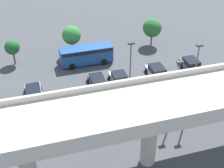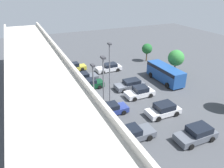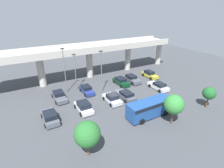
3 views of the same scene
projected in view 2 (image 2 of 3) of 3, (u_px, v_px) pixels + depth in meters
The scene contains 18 objects.
ground_plane at pixel (123, 94), 32.97m from camera, with size 95.25×95.25×0.00m, color #424449.
highway_overpass at pixel (36, 67), 25.94m from camera, with size 45.94×6.30×7.97m.
parked_car_0 at pixel (196, 134), 23.21m from camera, with size 2.20×4.58×1.59m.
parked_car_1 at pixel (132, 134), 23.31m from camera, with size 2.18×4.89×1.49m.
parked_car_2 at pixel (163, 110), 27.64m from camera, with size 2.24×4.40×1.58m.
parked_car_3 at pixel (111, 109), 27.86m from camera, with size 2.02×4.31×1.42m.
parked_car_4 at pixel (140, 92), 32.13m from camera, with size 2.19×4.33×1.56m.
parked_car_5 at pixel (130, 84), 34.60m from camera, with size 2.20×4.79×1.43m.
parked_car_6 at pixel (89, 84), 34.60m from camera, with size 2.12×4.66×1.51m.
parked_car_7 at pixel (83, 77), 37.02m from camera, with size 2.24×4.81×1.53m.
parked_car_8 at pixel (109, 68), 41.41m from camera, with size 2.20×4.83×1.45m.
parked_car_9 at pixel (73, 67), 41.44m from camera, with size 1.97×4.63×1.58m.
shuttle_bus at pixel (165, 73), 36.72m from camera, with size 7.63×2.69×2.66m.
lamp_post_near_aisle at pixel (104, 92), 22.31m from camera, with size 0.70×0.35×9.00m.
lamp_post_mid_lot at pixel (110, 69), 28.82m from camera, with size 0.70×0.35×8.48m.
lamp_post_by_overpass at pixel (94, 91), 24.30m from camera, with size 0.70×0.35×7.53m.
tree_front_centre at pixel (176, 58), 38.42m from camera, with size 2.84×2.84×4.71m.
tree_front_right at pixel (147, 49), 45.77m from camera, with size 2.16×2.16×3.81m.
Camera 2 is at (-25.90, 13.57, 15.41)m, focal length 35.00 mm.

